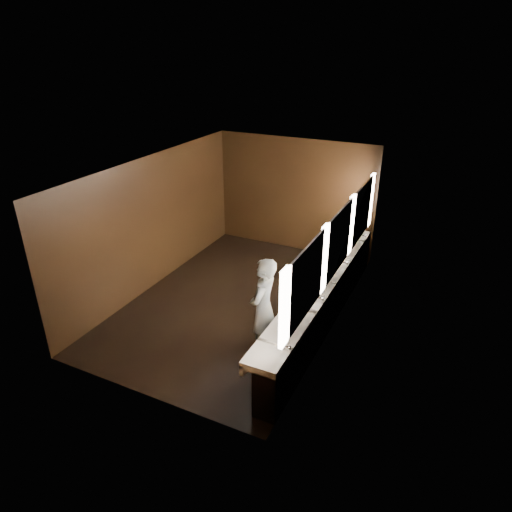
{
  "coord_description": "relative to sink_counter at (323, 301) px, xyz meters",
  "views": [
    {
      "loc": [
        3.82,
        -7.07,
        4.92
      ],
      "look_at": [
        0.4,
        0.0,
        1.13
      ],
      "focal_mm": 32.0,
      "sensor_mm": 36.0,
      "label": 1
    }
  ],
  "objects": [
    {
      "name": "floor",
      "position": [
        -1.79,
        0.0,
        -0.5
      ],
      "size": [
        6.0,
        6.0,
        0.0
      ],
      "primitive_type": "plane",
      "color": "black",
      "rests_on": "ground"
    },
    {
      "name": "ceiling",
      "position": [
        -1.79,
        0.0,
        2.3
      ],
      "size": [
        4.0,
        6.0,
        0.02
      ],
      "primitive_type": "cube",
      "color": "#2D2D2B",
      "rests_on": "wall_back"
    },
    {
      "name": "wall_back",
      "position": [
        -1.79,
        3.0,
        0.9
      ],
      "size": [
        4.0,
        0.02,
        2.8
      ],
      "primitive_type": "cube",
      "color": "black",
      "rests_on": "floor"
    },
    {
      "name": "wall_front",
      "position": [
        -1.79,
        -3.0,
        0.9
      ],
      "size": [
        4.0,
        0.02,
        2.8
      ],
      "primitive_type": "cube",
      "color": "black",
      "rests_on": "floor"
    },
    {
      "name": "wall_left",
      "position": [
        -3.79,
        0.0,
        0.9
      ],
      "size": [
        0.02,
        6.0,
        2.8
      ],
      "primitive_type": "cube",
      "color": "black",
      "rests_on": "floor"
    },
    {
      "name": "wall_right",
      "position": [
        0.21,
        0.0,
        0.9
      ],
      "size": [
        0.02,
        6.0,
        2.8
      ],
      "primitive_type": "cube",
      "color": "black",
      "rests_on": "floor"
    },
    {
      "name": "sink_counter",
      "position": [
        0.0,
        0.0,
        0.0
      ],
      "size": [
        0.55,
        5.4,
        1.01
      ],
      "color": "black",
      "rests_on": "floor"
    },
    {
      "name": "mirror_band",
      "position": [
        0.19,
        -0.0,
        1.25
      ],
      "size": [
        0.06,
        5.03,
        1.15
      ],
      "color": "white",
      "rests_on": "wall_right"
    },
    {
      "name": "person",
      "position": [
        -0.64,
        -1.27,
        0.39
      ],
      "size": [
        0.45,
        0.66,
        1.78
      ],
      "primitive_type": "imported",
      "rotation": [
        0.0,
        0.0,
        -1.54
      ],
      "color": "#85A5C6",
      "rests_on": "floor"
    },
    {
      "name": "trash_bin",
      "position": [
        -0.22,
        -1.2,
        -0.19
      ],
      "size": [
        0.46,
        0.46,
        0.61
      ],
      "primitive_type": "cylinder",
      "rotation": [
        0.0,
        0.0,
        0.2
      ],
      "color": "black",
      "rests_on": "floor"
    }
  ]
}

